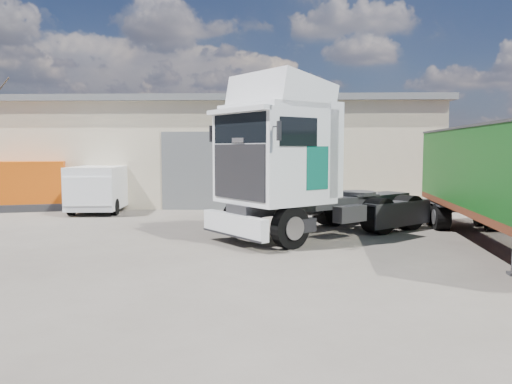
{
  "coord_description": "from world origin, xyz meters",
  "views": [
    {
      "loc": [
        1.2,
        -12.82,
        2.83
      ],
      "look_at": [
        0.61,
        3.0,
        1.45
      ],
      "focal_mm": 35.0,
      "sensor_mm": 36.0,
      "label": 1
    }
  ],
  "objects_px": {
    "panel_van": "(103,188)",
    "orange_skip": "(28,189)",
    "tractor_unit": "(298,171)",
    "box_trailer": "(499,173)"
  },
  "relations": [
    {
      "from": "box_trailer",
      "to": "panel_van",
      "type": "relative_size",
      "value": 2.07
    },
    {
      "from": "tractor_unit",
      "to": "box_trailer",
      "type": "relative_size",
      "value": 0.71
    },
    {
      "from": "tractor_unit",
      "to": "box_trailer",
      "type": "height_order",
      "value": "tractor_unit"
    },
    {
      "from": "tractor_unit",
      "to": "orange_skip",
      "type": "relative_size",
      "value": 1.84
    },
    {
      "from": "orange_skip",
      "to": "panel_van",
      "type": "bearing_deg",
      "value": -22.35
    },
    {
      "from": "panel_van",
      "to": "orange_skip",
      "type": "height_order",
      "value": "orange_skip"
    },
    {
      "from": "panel_van",
      "to": "tractor_unit",
      "type": "bearing_deg",
      "value": -40.8
    },
    {
      "from": "panel_van",
      "to": "orange_skip",
      "type": "xyz_separation_m",
      "value": [
        -3.62,
        0.35,
        -0.08
      ]
    },
    {
      "from": "panel_van",
      "to": "orange_skip",
      "type": "distance_m",
      "value": 3.64
    },
    {
      "from": "orange_skip",
      "to": "box_trailer",
      "type": "bearing_deg",
      "value": -41.29
    }
  ]
}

